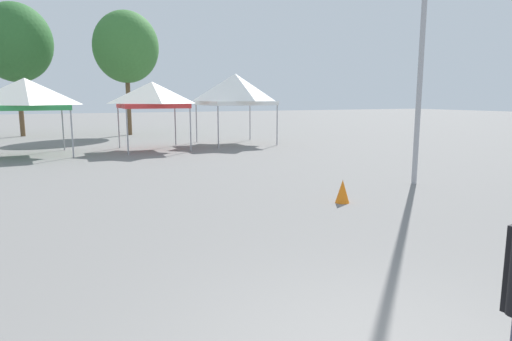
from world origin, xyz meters
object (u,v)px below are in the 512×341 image
(canopy_tent_behind_right, at_px, (25,94))
(canopy_tent_left_of_center, at_px, (235,89))
(canopy_tent_far_left, at_px, (152,95))
(tree_behind_tents_right, at_px, (126,47))
(traffic_cone_lot_center, at_px, (342,191))
(tree_behind_tents_left, at_px, (15,43))

(canopy_tent_behind_right, bearing_deg, canopy_tent_left_of_center, 5.04)
(canopy_tent_far_left, distance_m, tree_behind_tents_right, 9.35)
(canopy_tent_behind_right, relative_size, canopy_tent_left_of_center, 0.93)
(tree_behind_tents_right, bearing_deg, traffic_cone_lot_center, -87.04)
(canopy_tent_left_of_center, height_order, tree_behind_tents_right, tree_behind_tents_right)
(canopy_tent_behind_right, xyz_separation_m, tree_behind_tents_right, (5.49, 8.82, 2.94))
(canopy_tent_behind_right, xyz_separation_m, canopy_tent_far_left, (5.06, -0.04, -0.03))
(canopy_tent_far_left, height_order, tree_behind_tents_right, tree_behind_tents_right)
(canopy_tent_behind_right, bearing_deg, traffic_cone_lot_center, -61.74)
(tree_behind_tents_right, height_order, traffic_cone_lot_center, tree_behind_tents_right)
(canopy_tent_left_of_center, height_order, traffic_cone_lot_center, canopy_tent_left_of_center)
(canopy_tent_far_left, xyz_separation_m, canopy_tent_left_of_center, (4.41, 0.88, 0.29))
(canopy_tent_left_of_center, bearing_deg, tree_behind_tents_left, 136.03)
(canopy_tent_behind_right, relative_size, traffic_cone_lot_center, 6.21)
(tree_behind_tents_left, bearing_deg, traffic_cone_lot_center, -72.44)
(tree_behind_tents_right, bearing_deg, canopy_tent_behind_right, -121.93)
(canopy_tent_left_of_center, relative_size, tree_behind_tents_right, 0.46)
(traffic_cone_lot_center, bearing_deg, tree_behind_tents_left, 107.56)
(canopy_tent_far_left, bearing_deg, traffic_cone_lot_center, -82.89)
(tree_behind_tents_left, height_order, traffic_cone_lot_center, tree_behind_tents_left)
(canopy_tent_behind_right, bearing_deg, tree_behind_tents_right, 58.07)
(canopy_tent_behind_right, height_order, traffic_cone_lot_center, canopy_tent_behind_right)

